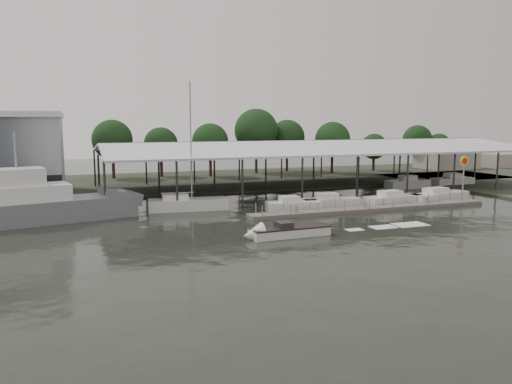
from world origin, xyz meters
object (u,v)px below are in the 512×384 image
object	(u,v)px
grey_trawler	(34,206)
speedboat_underway	(283,232)
white_sailboat	(187,204)
shell_fuel_sign	(464,170)

from	to	relation	value
grey_trawler	speedboat_underway	distance (m)	23.82
white_sailboat	speedboat_underway	xyz separation A→B (m)	(4.71, -15.22, -0.27)
white_sailboat	grey_trawler	bearing A→B (deg)	-166.53
white_sailboat	speedboat_underway	size ratio (longest dim) A/B	0.75
shell_fuel_sign	grey_trawler	size ratio (longest dim) A/B	0.28
shell_fuel_sign	speedboat_underway	distance (m)	27.30
grey_trawler	speedboat_underway	xyz separation A→B (m)	(19.65, -13.41, -1.19)
grey_trawler	speedboat_underway	bearing A→B (deg)	-47.07
shell_fuel_sign	speedboat_underway	bearing A→B (deg)	-162.93
grey_trawler	speedboat_underway	world-z (taller)	grey_trawler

